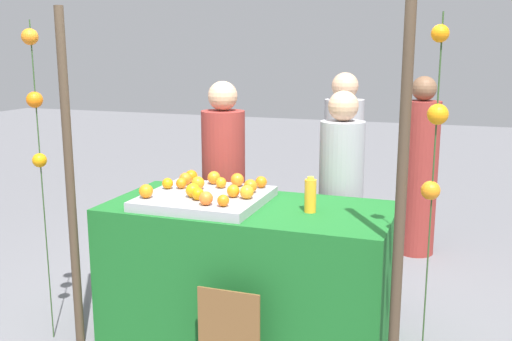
{
  "coord_description": "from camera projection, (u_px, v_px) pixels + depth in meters",
  "views": [
    {
      "loc": [
        1.26,
        -3.43,
        1.89
      ],
      "look_at": [
        0.0,
        0.15,
        1.1
      ],
      "focal_mm": 41.24,
      "sensor_mm": 36.0,
      "label": 1
    }
  ],
  "objects": [
    {
      "name": "orange_2",
      "position": [
        181.0,
        183.0,
        3.97
      ],
      "size": [
        0.07,
        0.07,
        0.07
      ],
      "primitive_type": "sphere",
      "color": "orange",
      "rests_on": "orange_tray"
    },
    {
      "name": "crowd_person_0",
      "position": [
        419.0,
        173.0,
        5.39
      ],
      "size": [
        0.33,
        0.33,
        1.65
      ],
      "color": "maroon",
      "rests_on": "ground_plane"
    },
    {
      "name": "orange_0",
      "position": [
        250.0,
        186.0,
        3.85
      ],
      "size": [
        0.09,
        0.09,
        0.09
      ],
      "primitive_type": "sphere",
      "color": "orange",
      "rests_on": "orange_tray"
    },
    {
      "name": "orange_10",
      "position": [
        223.0,
        201.0,
        3.52
      ],
      "size": [
        0.07,
        0.07,
        0.07
      ],
      "primitive_type": "sphere",
      "color": "orange",
      "rests_on": "orange_tray"
    },
    {
      "name": "orange_4",
      "position": [
        237.0,
        180.0,
        4.03
      ],
      "size": [
        0.09,
        0.09,
        0.09
      ],
      "primitive_type": "sphere",
      "color": "orange",
      "rests_on": "orange_tray"
    },
    {
      "name": "ground_plane",
      "position": [
        249.0,
        334.0,
        3.96
      ],
      "size": [
        24.0,
        24.0,
        0.0
      ],
      "primitive_type": "plane",
      "color": "slate"
    },
    {
      "name": "garland_strand_left",
      "position": [
        35.0,
        98.0,
        3.59
      ],
      "size": [
        0.1,
        0.1,
        2.06
      ],
      "color": "#2D4C23",
      "rests_on": "ground_plane"
    },
    {
      "name": "orange_1",
      "position": [
        191.0,
        176.0,
        4.16
      ],
      "size": [
        0.09,
        0.09,
        0.09
      ],
      "primitive_type": "sphere",
      "color": "orange",
      "rests_on": "orange_tray"
    },
    {
      "name": "canopy_post_left",
      "position": [
        70.0,
        184.0,
        3.62
      ],
      "size": [
        0.06,
        0.06,
        2.13
      ],
      "primitive_type": "cylinder",
      "color": "#473828",
      "rests_on": "ground_plane"
    },
    {
      "name": "orange_14",
      "position": [
        146.0,
        191.0,
        3.71
      ],
      "size": [
        0.09,
        0.09,
        0.09
      ],
      "primitive_type": "sphere",
      "color": "orange",
      "rests_on": "orange_tray"
    },
    {
      "name": "garland_strand_right",
      "position": [
        435.0,
        127.0,
        2.82
      ],
      "size": [
        0.11,
        0.1,
        2.06
      ],
      "color": "#2D4C23",
      "rests_on": "ground_plane"
    },
    {
      "name": "orange_11",
      "position": [
        214.0,
        178.0,
        4.1
      ],
      "size": [
        0.09,
        0.09,
        0.09
      ],
      "primitive_type": "sphere",
      "color": "orange",
      "rests_on": "orange_tray"
    },
    {
      "name": "orange_tray",
      "position": [
        205.0,
        198.0,
        3.83
      ],
      "size": [
        0.76,
        0.74,
        0.06
      ],
      "primitive_type": "cube",
      "color": "#9EA0A5",
      "rests_on": "stall_counter"
    },
    {
      "name": "orange_6",
      "position": [
        193.0,
        190.0,
        3.73
      ],
      "size": [
        0.09,
        0.09,
        0.09
      ],
      "primitive_type": "sphere",
      "color": "orange",
      "rests_on": "orange_tray"
    },
    {
      "name": "juice_bottle",
      "position": [
        310.0,
        195.0,
        3.6
      ],
      "size": [
        0.07,
        0.07,
        0.22
      ],
      "color": "#F4A422",
      "rests_on": "stall_counter"
    },
    {
      "name": "chalkboard_sign",
      "position": [
        229.0,
        337.0,
        3.35
      ],
      "size": [
        0.38,
        0.03,
        0.57
      ],
      "color": "brown",
      "rests_on": "ground_plane"
    },
    {
      "name": "stall_counter",
      "position": [
        248.0,
        271.0,
        3.87
      ],
      "size": [
        1.83,
        0.88,
        0.9
      ],
      "primitive_type": "cube",
      "color": "#196023",
      "rests_on": "ground_plane"
    },
    {
      "name": "orange_5",
      "position": [
        233.0,
        191.0,
        3.73
      ],
      "size": [
        0.08,
        0.08,
        0.08
      ],
      "primitive_type": "sphere",
      "color": "orange",
      "rests_on": "orange_tray"
    },
    {
      "name": "vendor_right",
      "position": [
        340.0,
        208.0,
        4.28
      ],
      "size": [
        0.32,
        0.32,
        1.6
      ],
      "color": "#99999E",
      "rests_on": "ground_plane"
    },
    {
      "name": "orange_12",
      "position": [
        206.0,
        198.0,
        3.54
      ],
      "size": [
        0.09,
        0.09,
        0.09
      ],
      "primitive_type": "sphere",
      "color": "orange",
      "rests_on": "orange_tray"
    },
    {
      "name": "canopy_post_right",
      "position": [
        400.0,
        214.0,
        2.98
      ],
      "size": [
        0.06,
        0.06,
        2.13
      ],
      "primitive_type": "cylinder",
      "color": "#473828",
      "rests_on": "ground_plane"
    },
    {
      "name": "orange_15",
      "position": [
        168.0,
        183.0,
        3.96
      ],
      "size": [
        0.07,
        0.07,
        0.07
      ],
      "primitive_type": "sphere",
      "color": "orange",
      "rests_on": "orange_tray"
    },
    {
      "name": "orange_16",
      "position": [
        247.0,
        192.0,
        3.69
      ],
      "size": [
        0.09,
        0.09,
        0.09
      ],
      "primitive_type": "sphere",
      "color": "orange",
      "rests_on": "orange_tray"
    },
    {
      "name": "orange_3",
      "position": [
        198.0,
        194.0,
        3.66
      ],
      "size": [
        0.08,
        0.08,
        0.08
      ],
      "primitive_type": "sphere",
      "color": "orange",
      "rests_on": "orange_tray"
    },
    {
      "name": "vendor_left",
      "position": [
        224.0,
        196.0,
        4.55
      ],
      "size": [
        0.33,
        0.33,
        1.65
      ],
      "color": "maroon",
      "rests_on": "ground_plane"
    },
    {
      "name": "orange_9",
      "position": [
        221.0,
        183.0,
        3.98
      ],
      "size": [
        0.07,
        0.07,
        0.07
      ],
      "primitive_type": "sphere",
      "color": "orange",
      "rests_on": "orange_tray"
    },
    {
      "name": "orange_7",
      "position": [
        198.0,
        183.0,
        3.94
      ],
      "size": [
        0.09,
        0.09,
        0.09
      ],
      "primitive_type": "sphere",
      "color": "orange",
      "rests_on": "orange_tray"
    },
    {
      "name": "orange_13",
      "position": [
        185.0,
        179.0,
        4.07
      ],
      "size": [
        0.09,
        0.09,
        0.09
      ],
      "primitive_type": "sphere",
      "color": "orange",
      "rests_on": "orange_tray"
    },
    {
      "name": "crowd_person_1",
      "position": [
        342.0,
        177.0,
        5.14
      ],
      "size": [
        0.34,
        0.34,
        1.69
      ],
      "color": "#99999E",
      "rests_on": "ground_plane"
    },
    {
      "name": "orange_8",
      "position": [
        262.0,
        182.0,
        3.99
      ],
      "size": [
        0.08,
        0.08,
        0.08
      ],
      "primitive_type": "sphere",
      "color": "orange",
      "rests_on": "orange_tray"
    }
  ]
}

